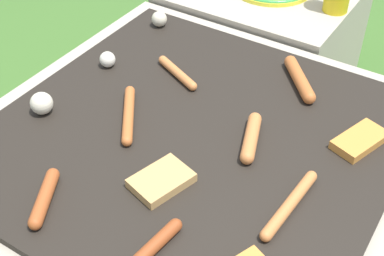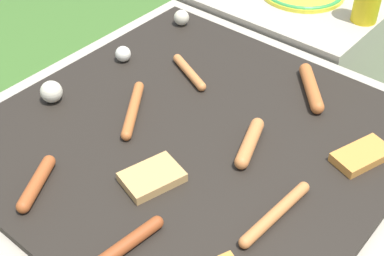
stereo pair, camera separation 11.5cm
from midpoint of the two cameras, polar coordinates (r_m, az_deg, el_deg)
The scene contains 12 objects.
grill at distance 1.32m, azimuth 2.52°, elevation -8.12°, with size 0.95×0.95×0.44m.
side_ledge at distance 1.89m, azimuth 12.00°, elevation 7.93°, with size 0.50×0.57×0.44m.
sausage_front_right at distance 1.21m, azimuth -3.63°, elevation 1.87°, with size 0.17×0.13×0.02m.
sausage_front_left at distance 0.95m, azimuth -3.70°, elevation -12.61°, with size 0.17×0.04×0.02m.
sausage_back_right at distance 1.32m, azimuth 15.07°, elevation 4.09°, with size 0.15×0.13×0.03m.
sausage_front_center at distance 1.01m, azimuth 12.19°, elevation -9.07°, with size 0.20×0.03×0.02m.
sausage_back_center at distance 1.33m, azimuth 2.17°, elevation 5.90°, with size 0.08×0.15×0.02m.
sausage_mid_left at distance 1.07m, azimuth -13.31°, elevation -5.88°, with size 0.13×0.09×0.03m.
sausage_mid_right at distance 1.14m, azimuth 9.07°, elevation -1.68°, with size 0.15×0.07×0.03m.
bread_slice_left at distance 1.06m, azimuth -1.17°, elevation -5.41°, with size 0.13×0.11×0.02m.
bread_slice_right at distance 1.17m, azimuth 20.39°, elevation -2.89°, with size 0.14×0.10×0.02m.
mushroom_row at distance 1.32m, azimuth -8.88°, elevation 5.60°, with size 0.74×0.06×0.05m.
Camera 2 is at (-0.67, -0.56, 1.21)m, focal length 50.00 mm.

